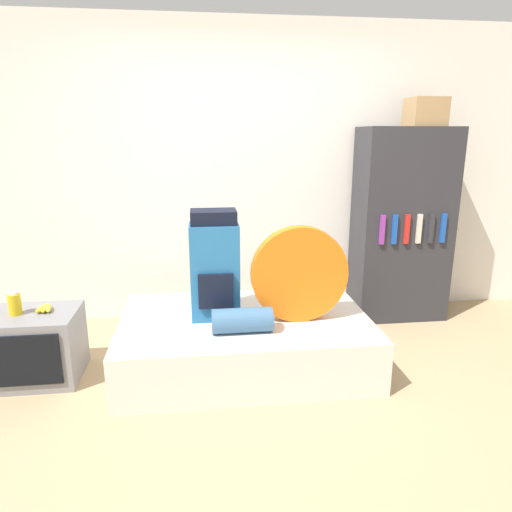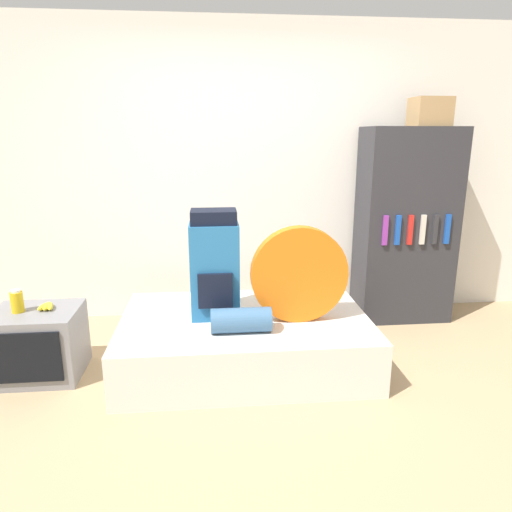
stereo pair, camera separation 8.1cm
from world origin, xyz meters
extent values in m
plane|color=tan|center=(0.00, 0.00, 0.00)|extent=(16.00, 16.00, 0.00)
cube|color=white|center=(0.00, 1.70, 1.30)|extent=(8.00, 0.05, 2.60)
cube|color=silver|center=(-0.09, 0.65, 0.18)|extent=(1.77, 1.14, 0.37)
cube|color=#23669E|center=(-0.29, 0.68, 0.71)|extent=(0.34, 0.24, 0.68)
cube|color=black|center=(-0.29, 0.69, 1.10)|extent=(0.31, 0.22, 0.09)
cube|color=black|center=(-0.29, 0.55, 0.61)|extent=(0.24, 0.03, 0.24)
cylinder|color=orange|center=(0.29, 0.55, 0.71)|extent=(0.68, 0.10, 0.68)
cylinder|color=#3D668E|center=(-0.13, 0.39, 0.45)|extent=(0.40, 0.17, 0.17)
cube|color=gray|center=(-1.53, 0.62, 0.24)|extent=(0.58, 0.47, 0.48)
cube|color=black|center=(-1.53, 0.38, 0.25)|extent=(0.46, 0.02, 0.34)
cylinder|color=gold|center=(-1.63, 0.61, 0.55)|extent=(0.08, 0.08, 0.14)
cylinder|color=white|center=(-1.63, 0.61, 0.63)|extent=(0.06, 0.06, 0.02)
ellipsoid|color=yellow|center=(-1.47, 0.65, 0.50)|extent=(0.08, 0.14, 0.04)
ellipsoid|color=yellow|center=(-1.45, 0.65, 0.50)|extent=(0.04, 0.14, 0.04)
ellipsoid|color=yellow|center=(-1.43, 0.65, 0.50)|extent=(0.08, 0.14, 0.04)
cube|color=#2D2D33|center=(1.41, 1.42, 0.85)|extent=(0.82, 0.43, 1.71)
cube|color=purple|center=(1.14, 1.20, 0.87)|extent=(0.04, 0.02, 0.25)
cube|color=#194CB2|center=(1.25, 1.20, 0.87)|extent=(0.04, 0.02, 0.25)
cube|color=red|center=(1.35, 1.20, 0.87)|extent=(0.04, 0.02, 0.25)
cube|color=beige|center=(1.46, 1.20, 0.87)|extent=(0.04, 0.02, 0.25)
cube|color=#2D2D33|center=(1.57, 1.20, 0.87)|extent=(0.04, 0.02, 0.25)
cube|color=#194CB2|center=(1.68, 1.20, 0.87)|extent=(0.04, 0.02, 0.25)
cube|color=#A88456|center=(1.52, 1.38, 1.82)|extent=(0.29, 0.26, 0.23)
camera|label=1|loc=(-0.38, -2.41, 1.65)|focal=32.00mm
camera|label=2|loc=(-0.30, -2.42, 1.65)|focal=32.00mm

